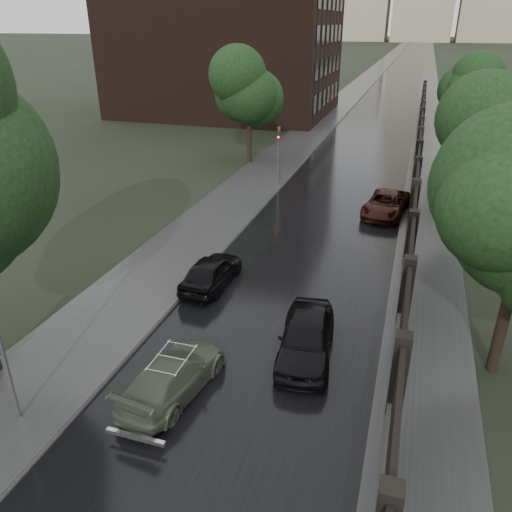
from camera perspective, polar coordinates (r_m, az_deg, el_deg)
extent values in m
cube|color=black|center=(197.03, 17.55, 21.27)|extent=(8.00, 420.00, 0.02)
cube|color=#2D2D2D|center=(197.25, 15.70, 21.50)|extent=(4.00, 420.00, 0.16)
cube|color=#2D2D2D|center=(196.99, 19.25, 21.06)|extent=(3.00, 420.00, 0.08)
cube|color=#383533|center=(39.99, 17.87, 9.66)|extent=(0.40, 75.00, 0.50)
cube|color=black|center=(39.70, 18.11, 11.39)|extent=(0.15, 75.00, 2.00)
cube|color=black|center=(77.24, 18.65, 17.47)|extent=(0.45, 0.45, 2.70)
cylinder|color=black|center=(39.37, -0.78, 14.63)|extent=(0.36, 0.36, 5.85)
sphere|color=black|center=(39.00, -0.80, 18.01)|extent=(4.25, 4.25, 4.25)
cylinder|color=black|center=(16.84, 26.99, -3.98)|extent=(0.36, 0.36, 5.53)
cylinder|color=black|center=(29.86, 23.66, 8.73)|extent=(0.36, 0.36, 5.53)
sphere|color=black|center=(29.39, 24.42, 12.84)|extent=(4.08, 4.08, 4.08)
cylinder|color=black|center=(47.43, 22.10, 14.49)|extent=(0.36, 0.36, 5.53)
sphere|color=black|center=(47.14, 22.55, 17.11)|extent=(4.08, 4.08, 4.08)
cylinder|color=#59595E|center=(14.79, -27.05, -9.31)|extent=(0.10, 0.10, 5.00)
cylinder|color=#59595E|center=(33.97, 2.58, 10.41)|extent=(0.12, 0.12, 3.00)
imported|color=#59595E|center=(33.51, 2.64, 13.71)|extent=(0.16, 0.20, 1.00)
sphere|color=#FF0C0C|center=(33.40, 2.57, 13.41)|extent=(0.14, 0.14, 0.14)
cube|color=black|center=(62.77, -3.44, 25.06)|extent=(24.00, 18.00, 20.00)
imported|color=#4C5342|center=(15.53, -9.42, -13.31)|extent=(2.26, 4.39, 1.22)
imported|color=black|center=(21.07, -5.13, -1.77)|extent=(1.72, 3.97, 1.33)
imported|color=black|center=(16.80, 5.77, -9.20)|extent=(2.21, 4.49, 1.47)
imported|color=black|center=(29.85, 14.64, 5.76)|extent=(2.75, 4.89, 1.29)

